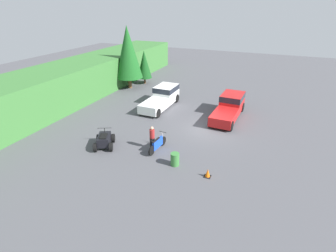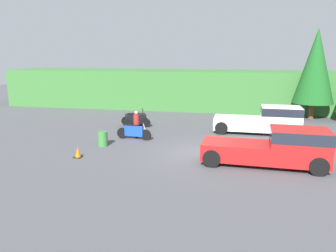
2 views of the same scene
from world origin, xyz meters
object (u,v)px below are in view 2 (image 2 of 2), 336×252
(traffic_cone, at_px, (78,153))
(rider_person, at_px, (136,123))
(dirt_bike, at_px, (134,132))
(pickup_truck_red, at_px, (278,146))
(quad_atv, at_px, (136,119))
(steel_barrel, at_px, (103,139))
(pickup_truck_second, at_px, (266,119))

(traffic_cone, bearing_deg, rider_person, 69.06)
(dirt_bike, bearing_deg, rider_person, 90.29)
(pickup_truck_red, bearing_deg, quad_atv, 144.28)
(rider_person, height_order, steel_barrel, rider_person)
(dirt_bike, bearing_deg, steel_barrel, -119.55)
(pickup_truck_red, height_order, pickup_truck_second, same)
(pickup_truck_second, xyz_separation_m, dirt_bike, (-8.39, -3.38, -0.52))
(dirt_bike, bearing_deg, pickup_truck_red, -17.16)
(pickup_truck_second, height_order, steel_barrel, pickup_truck_second)
(dirt_bike, height_order, steel_barrel, dirt_bike)
(pickup_truck_red, distance_m, traffic_cone, 10.19)
(pickup_truck_second, relative_size, rider_person, 3.25)
(quad_atv, xyz_separation_m, rider_person, (1.14, -3.42, 0.45))
(pickup_truck_second, bearing_deg, steel_barrel, -150.47)
(steel_barrel, bearing_deg, pickup_truck_second, 28.43)
(quad_atv, bearing_deg, pickup_truck_red, -64.83)
(quad_atv, bearing_deg, pickup_truck_second, -29.81)
(dirt_bike, relative_size, quad_atv, 0.97)
(traffic_cone, distance_m, steel_barrel, 2.39)
(pickup_truck_second, height_order, dirt_bike, pickup_truck_second)
(pickup_truck_second, relative_size, traffic_cone, 10.55)
(quad_atv, distance_m, traffic_cone, 8.13)
(pickup_truck_second, height_order, traffic_cone, pickup_truck_second)
(pickup_truck_second, relative_size, dirt_bike, 2.49)
(rider_person, xyz_separation_m, traffic_cone, (-1.79, -4.68, -0.72))
(dirt_bike, xyz_separation_m, quad_atv, (-1.10, 3.87, 0.03))
(traffic_cone, bearing_deg, pickup_truck_second, 36.89)
(pickup_truck_second, xyz_separation_m, quad_atv, (-9.49, 0.49, -0.49))
(quad_atv, bearing_deg, dirt_bike, -101.05)
(steel_barrel, bearing_deg, dirt_bike, 54.77)
(rider_person, bearing_deg, pickup_truck_second, 7.65)
(pickup_truck_second, bearing_deg, dirt_bike, -156.96)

